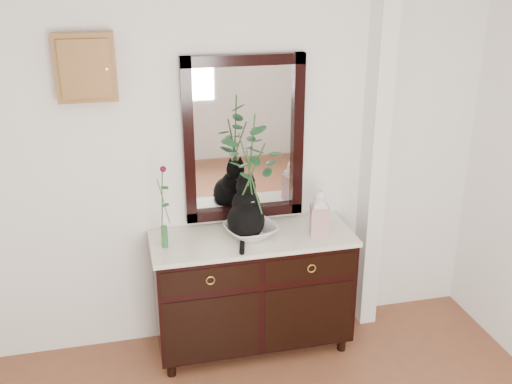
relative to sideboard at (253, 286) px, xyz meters
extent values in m
cube|color=silver|center=(-0.10, 0.25, 0.88)|extent=(3.60, 0.04, 2.70)
cube|color=silver|center=(0.90, 0.17, 0.88)|extent=(0.12, 0.20, 2.70)
cube|color=black|center=(0.00, 0.00, -0.01)|extent=(1.30, 0.50, 0.82)
cube|color=silver|center=(0.00, 0.00, 0.36)|extent=(1.33, 0.52, 0.03)
cube|color=black|center=(0.00, 0.24, 0.97)|extent=(0.80, 0.06, 1.10)
cube|color=white|center=(0.00, 0.25, 0.97)|extent=(0.66, 0.01, 0.96)
cube|color=brown|center=(-0.95, 0.21, 1.48)|extent=(0.35, 0.10, 0.40)
imported|color=silver|center=(-0.01, 0.01, 0.42)|extent=(0.39, 0.39, 0.08)
camera|label=1|loc=(-0.80, -3.44, 2.08)|focal=42.00mm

